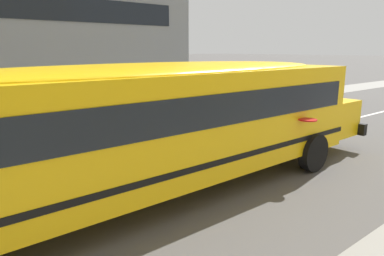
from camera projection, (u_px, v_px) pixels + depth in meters
ground_plane at (28, 198)px, 7.96m from camera, size 400.00×400.00×0.00m
lane_centreline at (28, 198)px, 7.96m from camera, size 110.00×0.16×0.01m
school_bus at (161, 119)px, 7.81m from camera, size 13.57×3.21×3.03m
parked_car_maroon_end_of_row at (316, 88)px, 22.86m from camera, size 3.92×1.91×1.64m
parked_car_dark_blue_far_corner at (264, 95)px, 19.53m from camera, size 3.98×2.04×1.64m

